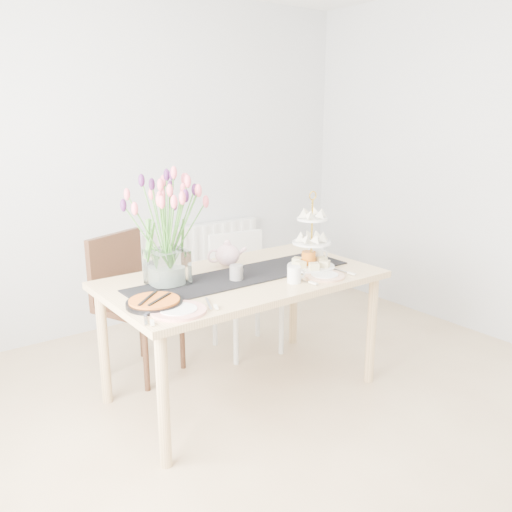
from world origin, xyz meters
TOP-DOWN VIEW (x-y plane):
  - room_shell at (0.00, 0.00)m, footprint 4.50×4.50m
  - radiator at (0.50, 2.19)m, footprint 1.20×0.08m
  - dining_table at (-0.04, 0.74)m, footprint 1.60×0.90m
  - chair_brown at (-0.46, 1.42)m, footprint 0.60×0.60m
  - chair_white at (0.35, 1.30)m, footprint 0.47×0.47m
  - table_runner at (-0.04, 0.74)m, footprint 1.40×0.35m
  - tulip_vase at (-0.47, 0.86)m, footprint 0.73×0.73m
  - cake_stand at (0.39, 0.62)m, footprint 0.29×0.29m
  - teapot at (0.00, 0.96)m, footprint 0.29×0.26m
  - cream_jug at (0.49, 0.69)m, footprint 0.13×0.13m
  - tart_tin at (-0.68, 0.59)m, footprint 0.28×0.28m
  - mug_grey at (-0.12, 0.69)m, footprint 0.10×0.10m
  - mug_white at (0.13, 0.47)m, footprint 0.09×0.09m
  - mug_orange at (0.40, 0.65)m, footprint 0.11×0.11m
  - plate_left at (-0.63, 0.45)m, footprint 0.36×0.36m
  - plate_right at (0.34, 0.45)m, footprint 0.25×0.25m

SIDE VIEW (x-z plane):
  - radiator at x=0.50m, z-range 0.15..0.75m
  - chair_white at x=0.35m, z-range 0.07..0.91m
  - chair_brown at x=-0.46m, z-range 0.08..1.01m
  - dining_table at x=-0.04m, z-range 0.30..1.05m
  - table_runner at x=-0.04m, z-range 0.75..0.76m
  - plate_right at x=0.34m, z-range 0.75..0.76m
  - plate_left at x=-0.63m, z-range 0.75..0.76m
  - tart_tin at x=-0.68m, z-range 0.75..0.78m
  - mug_grey at x=-0.12m, z-range 0.75..0.84m
  - mug_white at x=0.13m, z-range 0.75..0.84m
  - cream_jug at x=0.49m, z-range 0.75..0.85m
  - mug_orange at x=0.40m, z-range 0.75..0.85m
  - teapot at x=0.00m, z-range 0.75..0.91m
  - cake_stand at x=0.39m, z-range 0.66..1.09m
  - tulip_vase at x=-0.47m, z-range 0.84..1.47m
  - room_shell at x=0.00m, z-range -0.95..3.55m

